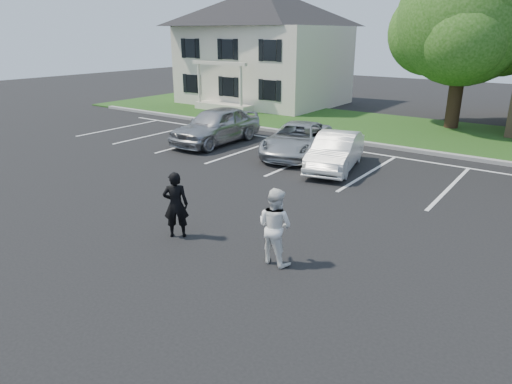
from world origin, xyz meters
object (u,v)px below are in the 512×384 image
tree (468,20)px  man_white_shirt (275,226)px  man_black_suit (176,205)px  car_white_sedan (335,151)px  car_silver_west (216,125)px  car_silver_minivan (297,139)px  house (264,47)px

tree → man_white_shirt: bearing=-88.2°
tree → man_black_suit: 18.82m
tree → car_white_sedan: 11.59m
car_silver_west → man_black_suit: bearing=-55.7°
tree → car_silver_west: 13.43m
car_silver_west → car_silver_minivan: 4.08m
house → man_white_shirt: bearing=-54.5°
man_white_shirt → car_silver_west: (-8.49, 8.00, -0.04)m
man_white_shirt → car_silver_minivan: 9.42m
house → car_white_sedan: 17.27m
car_silver_minivan → car_white_sedan: bearing=-38.5°
house → car_silver_west: house is taller
car_silver_minivan → man_black_suit: bearing=-94.0°
car_silver_minivan → car_silver_west: bearing=169.2°
man_black_suit → car_silver_west: bearing=-94.5°
car_silver_west → car_white_sedan: car_silver_west is taller
tree → house: bearing=172.5°
car_white_sedan → tree: bearing=67.5°
tree → car_silver_minivan: bearing=-112.0°
tree → car_white_sedan: (-1.66, -10.47, -4.69)m
man_white_shirt → car_white_sedan: bearing=-68.6°
car_silver_west → man_white_shirt: bearing=-43.9°
car_white_sedan → car_silver_west: bearing=160.8°
man_black_suit → man_white_shirt: (2.70, 0.29, 0.02)m
man_black_suit → house: bearing=-99.9°
man_black_suit → car_white_sedan: man_black_suit is taller
car_silver_west → car_silver_minivan: bearing=3.9°
car_silver_minivan → tree: bearing=52.6°
man_white_shirt → car_silver_west: bearing=-38.7°
tree → man_black_suit: (-2.14, -18.14, -4.52)m
man_black_suit → tree: bearing=-136.2°
tree → car_silver_west: size_ratio=1.83×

